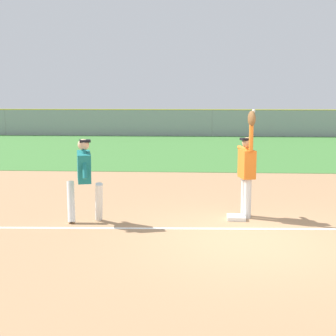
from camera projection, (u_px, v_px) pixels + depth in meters
ground_plane at (250, 240)px, 8.66m from camera, size 70.07×70.07×0.00m
outfield_grass at (217, 149)px, 23.25m from camera, size 53.47×14.41×0.01m
chalk_foul_line at (36, 228)px, 9.45m from camera, size 11.99×0.62×0.01m
first_base at (236, 217)px, 10.10m from camera, size 0.39×0.39×0.08m
fielder at (247, 166)px, 10.13m from camera, size 0.36×0.89×2.28m
runner at (84, 174)px, 9.75m from camera, size 0.84×0.83×1.72m
baseball at (254, 111)px, 10.27m from camera, size 0.07×0.07×0.07m
outfield_fence at (212, 123)px, 30.24m from camera, size 53.55×0.08×1.71m
parked_car_blue at (57, 122)px, 33.77m from camera, size 4.45×2.22×1.25m
parked_car_red at (130, 123)px, 33.51m from camera, size 4.44×2.19×1.25m
parked_car_silver at (198, 123)px, 33.12m from camera, size 4.56×2.44×1.25m
parked_car_green at (271, 123)px, 32.73m from camera, size 4.48×2.28×1.25m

